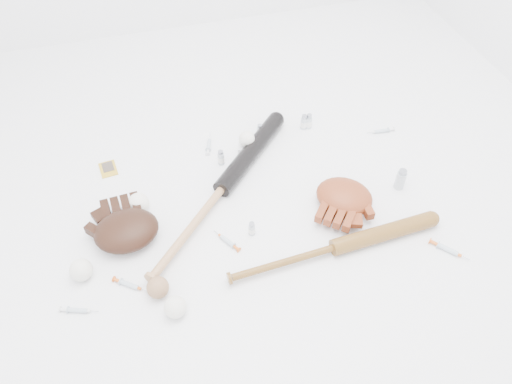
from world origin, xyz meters
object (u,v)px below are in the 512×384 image
object	(u,v)px
glove_dark	(126,230)
pedestal	(247,148)
bat_dark	(222,188)
bat_wood	(335,247)

from	to	relation	value
glove_dark	pedestal	xyz separation A→B (m)	(0.55, 0.34, -0.03)
bat_dark	glove_dark	xyz separation A→B (m)	(-0.39, -0.12, 0.01)
bat_dark	pedestal	xyz separation A→B (m)	(0.16, 0.22, -0.02)
bat_dark	bat_wood	distance (m)	0.50
bat_dark	glove_dark	size ratio (longest dim) A/B	3.60
pedestal	bat_dark	bearing A→B (deg)	-126.59
glove_dark	pedestal	bearing A→B (deg)	27.84
bat_wood	pedestal	world-z (taller)	bat_wood
bat_wood	pedestal	size ratio (longest dim) A/B	11.97
bat_dark	pedestal	bearing A→B (deg)	7.56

